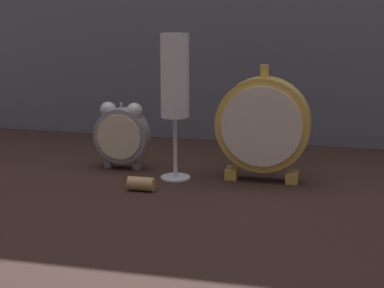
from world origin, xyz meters
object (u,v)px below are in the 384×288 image
at_px(wine_cork, 141,184).
at_px(alarm_clock_twin_bell, 122,132).
at_px(mantel_clock_silver, 263,125).
at_px(champagne_flute, 175,84).

bearing_deg(wine_cork, alarm_clock_twin_bell, 122.11).
xyz_separation_m(alarm_clock_twin_bell, mantel_clock_silver, (0.25, -0.02, 0.03)).
bearing_deg(alarm_clock_twin_bell, wine_cork, -57.89).
relative_size(alarm_clock_twin_bell, mantel_clock_silver, 0.62).
height_order(champagne_flute, wine_cork, champagne_flute).
height_order(alarm_clock_twin_bell, mantel_clock_silver, mantel_clock_silver).
distance_m(alarm_clock_twin_bell, wine_cork, 0.15).
distance_m(alarm_clock_twin_bell, champagne_flute, 0.15).
relative_size(champagne_flute, wine_cork, 5.78).
relative_size(mantel_clock_silver, champagne_flute, 0.80).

